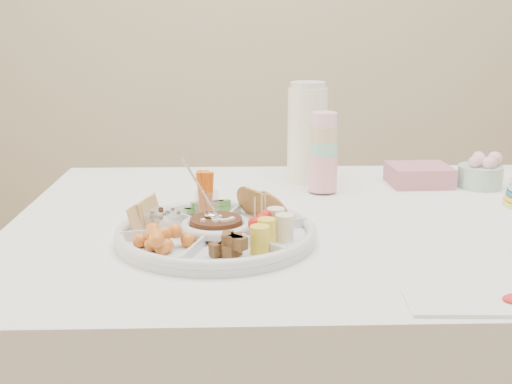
{
  "coord_description": "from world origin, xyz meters",
  "views": [
    {
      "loc": [
        -0.28,
        -1.32,
        1.17
      ],
      "look_at": [
        -0.24,
        -0.05,
        0.83
      ],
      "focal_mm": 45.0,
      "sensor_mm": 36.0,
      "label": 1
    }
  ],
  "objects": [
    {
      "name": "pita_raisins",
      "position": [
        -0.44,
        -0.11,
        0.8
      ],
      "size": [
        0.14,
        0.14,
        0.06
      ],
      "primitive_type": null,
      "rotation": [
        0.0,
        0.0,
        0.22
      ],
      "color": "tan",
      "rests_on": "party_tray"
    },
    {
      "name": "thermos",
      "position": [
        -0.09,
        0.33,
        0.89
      ],
      "size": [
        0.11,
        0.11,
        0.27
      ],
      "primitive_type": "cylinder",
      "rotation": [
        0.0,
        0.0,
        -0.13
      ],
      "color": "white",
      "rests_on": "dining_table"
    },
    {
      "name": "tortillas",
      "position": [
        -0.22,
        -0.06,
        0.8
      ],
      "size": [
        0.11,
        0.11,
        0.05
      ],
      "primitive_type": null,
      "rotation": [
        0.0,
        0.0,
        0.22
      ],
      "color": "#BE7F47",
      "rests_on": "party_tray"
    },
    {
      "name": "bean_dip",
      "position": [
        -0.32,
        -0.15,
        0.79
      ],
      "size": [
        0.12,
        0.12,
        0.04
      ],
      "primitive_type": "cylinder",
      "rotation": [
        0.0,
        0.0,
        0.22
      ],
      "color": "#472D1C",
      "rests_on": "party_tray"
    },
    {
      "name": "napkin_stack",
      "position": [
        0.19,
        0.28,
        0.78
      ],
      "size": [
        0.16,
        0.14,
        0.05
      ],
      "primitive_type": "cube",
      "rotation": [
        0.0,
        0.0,
        0.04
      ],
      "color": "#BF757E",
      "rests_on": "dining_table"
    },
    {
      "name": "placemat",
      "position": [
        0.11,
        -0.45,
        0.76
      ],
      "size": [
        0.29,
        0.11,
        0.01
      ],
      "primitive_type": "cube",
      "rotation": [
        0.0,
        0.0,
        -0.04
      ],
      "color": "white",
      "rests_on": "dining_table"
    },
    {
      "name": "banana_tomato",
      "position": [
        -0.2,
        -0.19,
        0.82
      ],
      "size": [
        0.13,
        0.13,
        0.09
      ],
      "primitive_type": null,
      "rotation": [
        0.0,
        0.0,
        0.22
      ],
      "color": "#E4DC7E",
      "rests_on": "party_tray"
    },
    {
      "name": "dining_table",
      "position": [
        0.0,
        0.0,
        0.38
      ],
      "size": [
        1.52,
        1.02,
        0.76
      ],
      "primitive_type": "cube",
      "color": "white",
      "rests_on": "floor"
    },
    {
      "name": "carrot_cucumber",
      "position": [
        -0.35,
        -0.02,
        0.82
      ],
      "size": [
        0.12,
        0.12,
        0.09
      ],
      "primitive_type": null,
      "rotation": [
        0.0,
        0.0,
        0.22
      ],
      "color": "orange",
      "rests_on": "party_tray"
    },
    {
      "name": "flower_bowl",
      "position": [
        0.34,
        0.25,
        0.8
      ],
      "size": [
        0.14,
        0.14,
        0.08
      ],
      "primitive_type": "cylinder",
      "rotation": [
        0.0,
        0.0,
        -0.27
      ],
      "color": "#B5E6CB",
      "rests_on": "dining_table"
    },
    {
      "name": "cup_stack",
      "position": [
        -0.07,
        0.21,
        0.86
      ],
      "size": [
        0.08,
        0.08,
        0.2
      ],
      "primitive_type": "cylinder",
      "rotation": [
        0.0,
        0.0,
        0.18
      ],
      "color": "silver",
      "rests_on": "dining_table"
    },
    {
      "name": "granola_chunks",
      "position": [
        -0.29,
        -0.27,
        0.79
      ],
      "size": [
        0.11,
        0.11,
        0.04
      ],
      "primitive_type": null,
      "rotation": [
        0.0,
        0.0,
        0.22
      ],
      "color": "brown",
      "rests_on": "party_tray"
    },
    {
      "name": "party_tray",
      "position": [
        -0.32,
        -0.15,
        0.78
      ],
      "size": [
        0.45,
        0.45,
        0.04
      ],
      "primitive_type": "cylinder",
      "rotation": [
        0.0,
        0.0,
        0.22
      ],
      "color": "silver",
      "rests_on": "dining_table"
    },
    {
      "name": "cherries",
      "position": [
        -0.42,
        -0.23,
        0.79
      ],
      "size": [
        0.14,
        0.14,
        0.05
      ],
      "primitive_type": null,
      "rotation": [
        0.0,
        0.0,
        0.22
      ],
      "color": "orange",
      "rests_on": "party_tray"
    }
  ]
}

